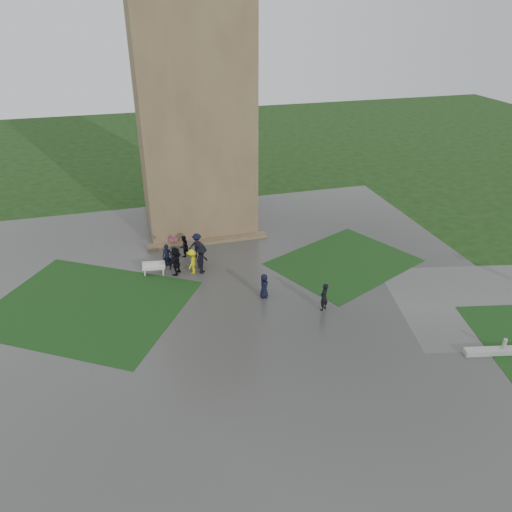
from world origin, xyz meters
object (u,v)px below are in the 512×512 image
object	(u,v)px
bench	(154,268)
pedestrian_near	(324,297)
pedestrian_mid	(264,286)
tower	(192,108)

from	to	relation	value
bench	pedestrian_near	xyz separation A→B (m)	(9.20, -6.93, 0.42)
pedestrian_mid	bench	bearing A→B (deg)	79.86
tower	pedestrian_mid	bearing A→B (deg)	-81.53
bench	pedestrian_near	world-z (taller)	pedestrian_near
pedestrian_near	tower	bearing A→B (deg)	-107.98
tower	pedestrian_mid	xyz separation A→B (m)	(1.91, -12.81, -8.20)
tower	pedestrian_mid	world-z (taller)	tower
tower	pedestrian_near	bearing A→B (deg)	-72.06
tower	bench	distance (m)	12.56
tower	pedestrian_near	world-z (taller)	tower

